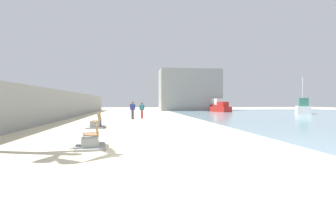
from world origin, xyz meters
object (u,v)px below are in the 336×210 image
bench_near (91,141)px  bench_far (96,124)px  boat_outer (303,108)px  person_standing (133,109)px  boat_nearest (221,108)px  boat_distant (215,106)px  person_walking (142,109)px

bench_near → bench_far: 8.30m
bench_near → bench_far: bearing=96.2°
bench_far → boat_outer: (26.57, 18.41, 0.63)m
person_standing → boat_nearest: 23.58m
bench_far → boat_outer: 32.33m
person_standing → boat_distant: size_ratio=0.27×
bench_far → boat_distant: boat_distant is taller
person_walking → boat_nearest: 22.03m
person_walking → boat_distant: (14.72, 23.65, -0.11)m
person_walking → boat_outer: size_ratio=0.30×
bench_near → bench_far: size_ratio=1.05×
bench_near → boat_outer: boat_outer is taller
boat_distant → boat_nearest: boat_distant is taller
bench_near → boat_nearest: boat_nearest is taller
boat_nearest → boat_outer: 12.76m
person_standing → person_walking: bearing=52.2°
bench_far → boat_outer: boat_outer is taller
bench_near → boat_nearest: 38.87m
person_walking → boat_outer: (23.26, 8.49, -0.13)m
person_standing → boat_nearest: person_standing is taller
person_standing → bench_near: bearing=-94.9°
boat_distant → boat_outer: (8.54, -15.16, -0.02)m
bench_far → boat_outer: bearing=34.7°
bench_near → boat_outer: bearing=46.1°
bench_near → boat_outer: size_ratio=0.39×
bench_near → boat_outer: 37.02m
boat_distant → boat_outer: 17.40m
person_standing → boat_outer: (24.21, 9.71, -0.18)m
bench_far → boat_nearest: 32.04m
boat_outer → person_standing: bearing=-158.1°
person_walking → boat_outer: 24.76m
bench_near → person_standing: person_standing is taller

